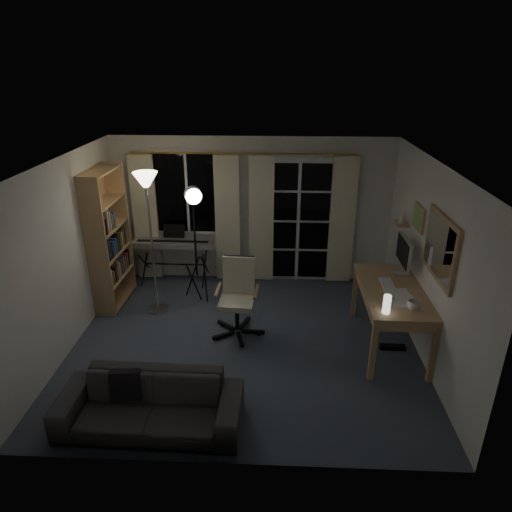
{
  "coord_description": "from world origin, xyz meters",
  "views": [
    {
      "loc": [
        0.39,
        -5.13,
        3.47
      ],
      "look_at": [
        0.13,
        0.35,
        1.11
      ],
      "focal_mm": 32.0,
      "sensor_mm": 36.0,
      "label": 1
    }
  ],
  "objects_px": {
    "bookshelf": "(106,242)",
    "office_chair": "(238,290)",
    "sofa": "(149,397)",
    "keyboard_piano": "(173,244)",
    "studio_light": "(194,209)",
    "monitor": "(404,252)",
    "torchiere_lamp": "(148,202)",
    "mug": "(413,304)",
    "desk": "(393,296)"
  },
  "relations": [
    {
      "from": "torchiere_lamp",
      "to": "studio_light",
      "type": "bearing_deg",
      "value": 29.69
    },
    {
      "from": "keyboard_piano",
      "to": "desk",
      "type": "bearing_deg",
      "value": -27.08
    },
    {
      "from": "keyboard_piano",
      "to": "office_chair",
      "type": "relative_size",
      "value": 1.24
    },
    {
      "from": "mug",
      "to": "sofa",
      "type": "relative_size",
      "value": 0.07
    },
    {
      "from": "torchiere_lamp",
      "to": "mug",
      "type": "height_order",
      "value": "torchiere_lamp"
    },
    {
      "from": "keyboard_piano",
      "to": "mug",
      "type": "height_order",
      "value": "keyboard_piano"
    },
    {
      "from": "studio_light",
      "to": "desk",
      "type": "xyz_separation_m",
      "value": [
        2.68,
        -1.09,
        -0.77
      ]
    },
    {
      "from": "bookshelf",
      "to": "torchiere_lamp",
      "type": "height_order",
      "value": "torchiere_lamp"
    },
    {
      "from": "keyboard_piano",
      "to": "bookshelf",
      "type": "bearing_deg",
      "value": -141.73
    },
    {
      "from": "office_chair",
      "to": "sofa",
      "type": "xyz_separation_m",
      "value": [
        -0.74,
        -1.87,
        -0.26
      ]
    },
    {
      "from": "sofa",
      "to": "office_chair",
      "type": "bearing_deg",
      "value": 69.66
    },
    {
      "from": "office_chair",
      "to": "monitor",
      "type": "height_order",
      "value": "monitor"
    },
    {
      "from": "keyboard_piano",
      "to": "desk",
      "type": "xyz_separation_m",
      "value": [
        3.16,
        -1.66,
        0.01
      ]
    },
    {
      "from": "sofa",
      "to": "keyboard_piano",
      "type": "bearing_deg",
      "value": 98.78
    },
    {
      "from": "bookshelf",
      "to": "mug",
      "type": "distance_m",
      "value": 4.38
    },
    {
      "from": "bookshelf",
      "to": "office_chair",
      "type": "relative_size",
      "value": 1.97
    },
    {
      "from": "keyboard_piano",
      "to": "office_chair",
      "type": "bearing_deg",
      "value": -48.88
    },
    {
      "from": "torchiere_lamp",
      "to": "mug",
      "type": "bearing_deg",
      "value": -20.65
    },
    {
      "from": "office_chair",
      "to": "bookshelf",
      "type": "bearing_deg",
      "value": 163.79
    },
    {
      "from": "studio_light",
      "to": "monitor",
      "type": "relative_size",
      "value": 3.13
    },
    {
      "from": "bookshelf",
      "to": "sofa",
      "type": "height_order",
      "value": "bookshelf"
    },
    {
      "from": "monitor",
      "to": "mug",
      "type": "distance_m",
      "value": 0.99
    },
    {
      "from": "bookshelf",
      "to": "desk",
      "type": "relative_size",
      "value": 1.34
    },
    {
      "from": "desk",
      "to": "mug",
      "type": "distance_m",
      "value": 0.54
    },
    {
      "from": "keyboard_piano",
      "to": "mug",
      "type": "distance_m",
      "value": 3.91
    },
    {
      "from": "monitor",
      "to": "mug",
      "type": "relative_size",
      "value": 4.39
    },
    {
      "from": "keyboard_piano",
      "to": "studio_light",
      "type": "relative_size",
      "value": 0.7
    },
    {
      "from": "torchiere_lamp",
      "to": "office_chair",
      "type": "bearing_deg",
      "value": -20.47
    },
    {
      "from": "studio_light",
      "to": "office_chair",
      "type": "bearing_deg",
      "value": -66.57
    },
    {
      "from": "torchiere_lamp",
      "to": "office_chair",
      "type": "height_order",
      "value": "torchiere_lamp"
    },
    {
      "from": "torchiere_lamp",
      "to": "mug",
      "type": "xyz_separation_m",
      "value": [
        3.35,
        -1.26,
        -0.79
      ]
    },
    {
      "from": "studio_light",
      "to": "sofa",
      "type": "distance_m",
      "value": 2.9
    },
    {
      "from": "keyboard_piano",
      "to": "mug",
      "type": "relative_size",
      "value": 9.6
    },
    {
      "from": "desk",
      "to": "monitor",
      "type": "bearing_deg",
      "value": 66.96
    },
    {
      "from": "keyboard_piano",
      "to": "sofa",
      "type": "relative_size",
      "value": 0.7
    },
    {
      "from": "bookshelf",
      "to": "monitor",
      "type": "bearing_deg",
      "value": -6.08
    },
    {
      "from": "office_chair",
      "to": "desk",
      "type": "xyz_separation_m",
      "value": [
        1.99,
        -0.29,
        0.11
      ]
    },
    {
      "from": "torchiere_lamp",
      "to": "sofa",
      "type": "distance_m",
      "value": 2.74
    },
    {
      "from": "bookshelf",
      "to": "desk",
      "type": "distance_m",
      "value": 4.14
    },
    {
      "from": "desk",
      "to": "monitor",
      "type": "distance_m",
      "value": 0.64
    },
    {
      "from": "monitor",
      "to": "torchiere_lamp",
      "type": "bearing_deg",
      "value": 175.34
    },
    {
      "from": "studio_light",
      "to": "desk",
      "type": "bearing_deg",
      "value": -39.7
    },
    {
      "from": "torchiere_lamp",
      "to": "monitor",
      "type": "xyz_separation_m",
      "value": [
        3.44,
        -0.31,
        -0.55
      ]
    },
    {
      "from": "studio_light",
      "to": "monitor",
      "type": "height_order",
      "value": "studio_light"
    },
    {
      "from": "bookshelf",
      "to": "torchiere_lamp",
      "type": "xyz_separation_m",
      "value": [
        0.76,
        -0.25,
        0.7
      ]
    },
    {
      "from": "bookshelf",
      "to": "torchiere_lamp",
      "type": "distance_m",
      "value": 1.06
    },
    {
      "from": "torchiere_lamp",
      "to": "office_chair",
      "type": "xyz_separation_m",
      "value": [
        1.26,
        -0.47,
        -1.07
      ]
    },
    {
      "from": "monitor",
      "to": "sofa",
      "type": "relative_size",
      "value": 0.32
    },
    {
      "from": "bookshelf",
      "to": "office_chair",
      "type": "height_order",
      "value": "bookshelf"
    },
    {
      "from": "desk",
      "to": "monitor",
      "type": "relative_size",
      "value": 2.6
    }
  ]
}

